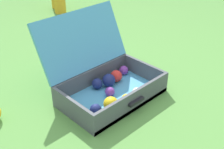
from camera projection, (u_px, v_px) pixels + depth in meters
name	position (u px, v px, depth m)	size (l,w,h in m)	color
ground_plane	(126.00, 95.00, 1.77)	(16.00, 16.00, 0.00)	#569342
open_suitcase	(104.00, 79.00, 1.74)	(0.60, 0.55, 0.46)	#4799C6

